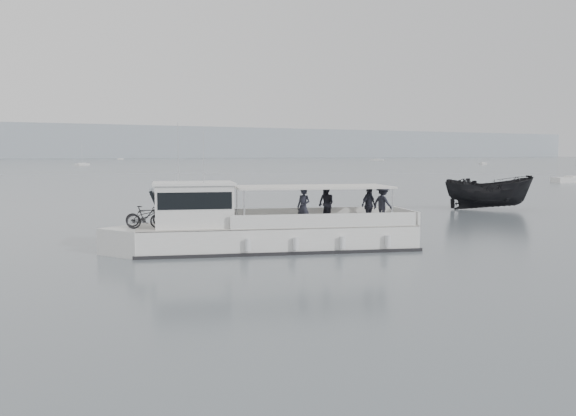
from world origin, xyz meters
TOP-DOWN VIEW (x-y plane):
  - ground at (0.00, 0.00)m, footprint 1400.00×1400.00m
  - tour_boat at (3.32, 3.79)m, footprint 11.90×6.32m
  - dark_motorboat at (25.25, 11.99)m, footprint 6.18×4.86m

SIDE VIEW (x-z plane):
  - ground at x=0.00m, z-range 0.00..0.00m
  - tour_boat at x=3.32m, z-range -1.70..3.36m
  - dark_motorboat at x=25.25m, z-range 0.00..2.26m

